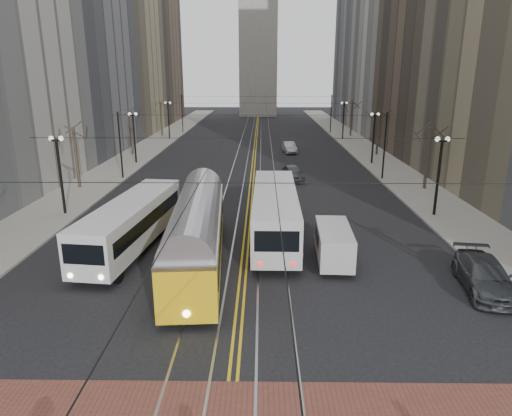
{
  "coord_description": "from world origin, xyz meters",
  "views": [
    {
      "loc": [
        0.97,
        -14.29,
        10.18
      ],
      "look_at": [
        0.66,
        9.89,
        3.0
      ],
      "focal_mm": 32.0,
      "sensor_mm": 36.0,
      "label": 1
    }
  ],
  "objects_px": {
    "cargo_van": "(334,246)",
    "sedan_grey": "(293,173)",
    "sedan_parked": "(484,275)",
    "streetcar": "(197,238)",
    "transit_bus": "(132,225)",
    "sedan_silver": "(289,147)",
    "rear_bus": "(275,215)"
  },
  "relations": [
    {
      "from": "transit_bus",
      "to": "rear_bus",
      "type": "height_order",
      "value": "rear_bus"
    },
    {
      "from": "sedan_parked",
      "to": "cargo_van",
      "type": "bearing_deg",
      "value": 163.26
    },
    {
      "from": "streetcar",
      "to": "sedan_silver",
      "type": "xyz_separation_m",
      "value": [
        7.11,
        37.18,
        -0.91
      ]
    },
    {
      "from": "cargo_van",
      "to": "sedan_parked",
      "type": "distance_m",
      "value": 7.55
    },
    {
      "from": "rear_bus",
      "to": "sedan_parked",
      "type": "relative_size",
      "value": 2.32
    },
    {
      "from": "sedan_silver",
      "to": "rear_bus",
      "type": "bearing_deg",
      "value": -101.79
    },
    {
      "from": "transit_bus",
      "to": "streetcar",
      "type": "relative_size",
      "value": 0.86
    },
    {
      "from": "transit_bus",
      "to": "cargo_van",
      "type": "bearing_deg",
      "value": -3.5
    },
    {
      "from": "sedan_silver",
      "to": "cargo_van",
      "type": "bearing_deg",
      "value": -96.36
    },
    {
      "from": "sedan_grey",
      "to": "sedan_silver",
      "type": "bearing_deg",
      "value": 79.26
    },
    {
      "from": "sedan_grey",
      "to": "sedan_parked",
      "type": "bearing_deg",
      "value": -80.34
    },
    {
      "from": "sedan_silver",
      "to": "sedan_parked",
      "type": "xyz_separation_m",
      "value": [
        7.19,
        -39.85,
        0.06
      ]
    },
    {
      "from": "cargo_van",
      "to": "sedan_parked",
      "type": "bearing_deg",
      "value": -22.05
    },
    {
      "from": "streetcar",
      "to": "sedan_silver",
      "type": "height_order",
      "value": "streetcar"
    },
    {
      "from": "sedan_grey",
      "to": "sedan_silver",
      "type": "relative_size",
      "value": 1.03
    },
    {
      "from": "transit_bus",
      "to": "rear_bus",
      "type": "xyz_separation_m",
      "value": [
        8.57,
        1.71,
        0.12
      ]
    },
    {
      "from": "sedan_grey",
      "to": "transit_bus",
      "type": "bearing_deg",
      "value": -128.94
    },
    {
      "from": "rear_bus",
      "to": "sedan_silver",
      "type": "relative_size",
      "value": 2.88
    },
    {
      "from": "sedan_silver",
      "to": "sedan_parked",
      "type": "bearing_deg",
      "value": -86.67
    },
    {
      "from": "sedan_parked",
      "to": "rear_bus",
      "type": "bearing_deg",
      "value": 153.18
    },
    {
      "from": "streetcar",
      "to": "cargo_van",
      "type": "bearing_deg",
      "value": -0.1
    },
    {
      "from": "sedan_silver",
      "to": "transit_bus",
      "type": "bearing_deg",
      "value": -115.12
    },
    {
      "from": "sedan_parked",
      "to": "streetcar",
      "type": "bearing_deg",
      "value": 177.5
    },
    {
      "from": "rear_bus",
      "to": "sedan_parked",
      "type": "height_order",
      "value": "rear_bus"
    },
    {
      "from": "transit_bus",
      "to": "sedan_silver",
      "type": "distance_m",
      "value": 36.42
    },
    {
      "from": "rear_bus",
      "to": "sedan_silver",
      "type": "distance_m",
      "value": 33.01
    },
    {
      "from": "streetcar",
      "to": "sedan_grey",
      "type": "distance_m",
      "value": 21.99
    },
    {
      "from": "streetcar",
      "to": "sedan_parked",
      "type": "distance_m",
      "value": 14.57
    },
    {
      "from": "streetcar",
      "to": "rear_bus",
      "type": "relative_size",
      "value": 1.12
    },
    {
      "from": "transit_bus",
      "to": "cargo_van",
      "type": "xyz_separation_m",
      "value": [
        11.73,
        -2.1,
        -0.44
      ]
    },
    {
      "from": "sedan_grey",
      "to": "sedan_silver",
      "type": "height_order",
      "value": "sedan_grey"
    },
    {
      "from": "cargo_van",
      "to": "sedan_grey",
      "type": "xyz_separation_m",
      "value": [
        -0.96,
        20.5,
        -0.29
      ]
    }
  ]
}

